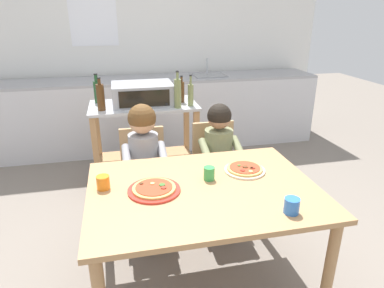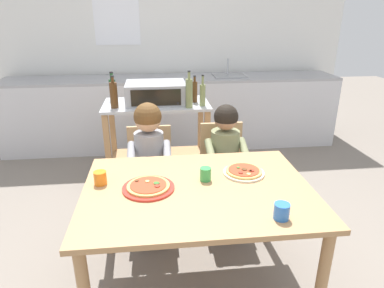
{
  "view_description": "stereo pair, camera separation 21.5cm",
  "coord_description": "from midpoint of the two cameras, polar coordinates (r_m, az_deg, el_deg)",
  "views": [
    {
      "loc": [
        -0.44,
        -1.65,
        1.67
      ],
      "look_at": [
        0.0,
        0.3,
        0.87
      ],
      "focal_mm": 31.8,
      "sensor_mm": 36.0,
      "label": 1
    },
    {
      "loc": [
        -0.22,
        -1.69,
        1.67
      ],
      "look_at": [
        0.0,
        0.3,
        0.87
      ],
      "focal_mm": 31.8,
      "sensor_mm": 36.0,
      "label": 2
    }
  ],
  "objects": [
    {
      "name": "bottle_brown_beer",
      "position": [
        3.33,
        -17.44,
        8.48
      ],
      "size": [
        0.06,
        0.06,
        0.27
      ],
      "color": "#1E4723",
      "rests_on": "kitchen_island_cart"
    },
    {
      "name": "bottle_tall_green_wine",
      "position": [
        3.01,
        -4.49,
        8.49
      ],
      "size": [
        0.06,
        0.06,
        0.33
      ],
      "color": "olive",
      "rests_on": "kitchen_island_cart"
    },
    {
      "name": "drinking_cup_green",
      "position": [
        2.01,
        -0.17,
        -5.02
      ],
      "size": [
        0.07,
        0.07,
        0.08
      ],
      "primitive_type": "cylinder",
      "color": "green",
      "rests_on": "dining_table"
    },
    {
      "name": "kitchen_island_cart",
      "position": [
        3.29,
        -9.76,
        1.7
      ],
      "size": [
        0.98,
        0.53,
        0.85
      ],
      "color": "#B7BABF",
      "rests_on": "ground"
    },
    {
      "name": "kitchen_counter",
      "position": [
        4.38,
        -7.78,
        5.2
      ],
      "size": [
        4.14,
        0.6,
        1.09
      ],
      "color": "silver",
      "rests_on": "ground"
    },
    {
      "name": "back_wall_tiled",
      "position": [
        4.63,
        -8.91,
        17.45
      ],
      "size": [
        4.6,
        0.14,
        2.7
      ],
      "color": "white",
      "rests_on": "ground"
    },
    {
      "name": "pizza_plate_red_rimmed",
      "position": [
        1.93,
        -9.59,
        -7.55
      ],
      "size": [
        0.29,
        0.29,
        0.03
      ],
      "color": "red",
      "rests_on": "dining_table"
    },
    {
      "name": "dining_chair_right",
      "position": [
        2.79,
        1.78,
        -3.57
      ],
      "size": [
        0.36,
        0.36,
        0.81
      ],
      "color": "tan",
      "rests_on": "ground"
    },
    {
      "name": "bottle_clear_vinegar",
      "position": [
        3.06,
        -17.06,
        7.56
      ],
      "size": [
        0.07,
        0.07,
        0.29
      ],
      "color": "#4C2D14",
      "rests_on": "kitchen_island_cart"
    },
    {
      "name": "child_in_olive_shirt",
      "position": [
        2.61,
        2.48,
        -1.46
      ],
      "size": [
        0.32,
        0.42,
        0.99
      ],
      "color": "#424C6B",
      "rests_on": "ground"
    },
    {
      "name": "child_in_grey_shirt",
      "position": [
        2.51,
        -10.41,
        -1.94
      ],
      "size": [
        0.32,
        0.42,
        1.03
      ],
      "color": "#424C6B",
      "rests_on": "ground"
    },
    {
      "name": "drinking_cup_orange",
      "position": [
        2.01,
        -17.7,
        -6.25
      ],
      "size": [
        0.07,
        0.07,
        0.08
      ],
      "primitive_type": "cylinder",
      "color": "orange",
      "rests_on": "dining_table"
    },
    {
      "name": "bottle_slim_sauce",
      "position": [
        3.21,
        -3.69,
        8.77
      ],
      "size": [
        0.05,
        0.05,
        0.25
      ],
      "color": "#4C2D14",
      "rests_on": "kitchen_island_cart"
    },
    {
      "name": "dining_chair_left",
      "position": [
        2.7,
        -10.26,
        -4.82
      ],
      "size": [
        0.36,
        0.36,
        0.81
      ],
      "color": "tan",
      "rests_on": "ground"
    },
    {
      "name": "pizza_plate_cream",
      "position": [
        2.14,
        6.0,
        -4.3
      ],
      "size": [
        0.25,
        0.25,
        0.03
      ],
      "color": "beige",
      "rests_on": "dining_table"
    },
    {
      "name": "drinking_cup_blue",
      "position": [
        1.75,
        12.99,
        -10.15
      ],
      "size": [
        0.08,
        0.08,
        0.08
      ],
      "primitive_type": "cylinder",
      "color": "blue",
      "rests_on": "dining_table"
    },
    {
      "name": "toaster_oven",
      "position": [
        3.19,
        -10.22,
        8.27
      ],
      "size": [
        0.55,
        0.4,
        0.19
      ],
      "color": "#999BA0",
      "rests_on": "kitchen_island_cart"
    },
    {
      "name": "bottle_dark_olive_oil",
      "position": [
        3.08,
        -2.25,
        8.32
      ],
      "size": [
        0.05,
        0.05,
        0.28
      ],
      "color": "olive",
      "rests_on": "kitchen_island_cart"
    },
    {
      "name": "dining_table",
      "position": [
        1.99,
        -1.22,
        -9.67
      ],
      "size": [
        1.3,
        0.95,
        0.72
      ],
      "color": "#AD7F51",
      "rests_on": "ground"
    },
    {
      "name": "ground_plane",
      "position": [
        3.29,
        -5.16,
        -8.9
      ],
      "size": [
        11.49,
        11.49,
        0.0
      ],
      "primitive_type": "plane",
      "color": "slate"
    }
  ]
}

